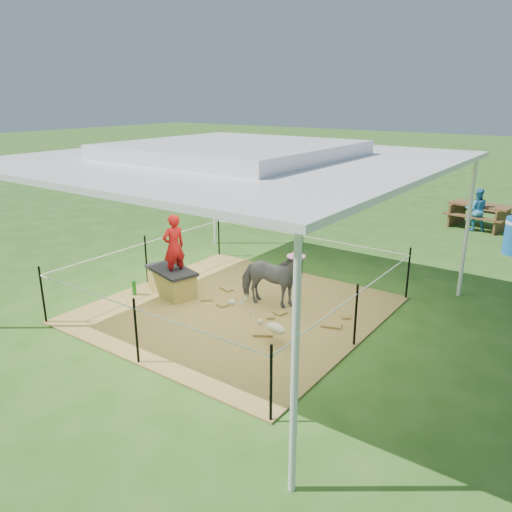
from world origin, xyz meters
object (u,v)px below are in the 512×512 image
Objects in this scene: green_bottle at (134,288)px; picnic_table_near at (479,216)px; foal at (276,327)px; pony at (270,279)px; straw_bale at (172,283)px; woman at (174,241)px; distant_person at (476,210)px.

picnic_table_near is (4.05, 9.18, 0.17)m from green_bottle.
picnic_table_near is (0.83, 9.22, 0.04)m from foal.
pony is at bearing 140.61° from foal.
straw_bale is 0.84× the size of pony.
picnic_table_near is (3.40, 8.73, -0.74)m from woman.
straw_bale is 0.84× the size of distant_person.
woman is at bearing 0.00° from straw_bale.
foal is (0.85, -1.10, -0.24)m from pony.
straw_bale is at bearing 39.29° from green_bottle.
green_bottle is at bearing -140.71° from straw_bale.
straw_bale is 9.02m from distant_person.
distant_person is (1.67, 7.71, 0.06)m from pony.
woman is at bearing -177.91° from foal.
pony reaches higher than green_bottle.
distant_person is (-0.01, -0.41, 0.25)m from picnic_table_near.
woman reaches higher than distant_person.
woman is at bearing 34.70° from green_bottle.
pony is at bearing 18.44° from straw_bale.
straw_bale is 2.71m from foal.
straw_bale is 0.83× the size of woman.
pony reaches higher than picnic_table_near.
pony reaches higher than foal.
green_bottle is 0.17× the size of picnic_table_near.
pony is at bearing -92.82° from picnic_table_near.
distant_person is at bearing 173.93° from woman.
woman is 1.01× the size of distant_person.
woman reaches higher than foal.
picnic_table_near reaches higher than straw_bale.
distant_person is (4.04, 8.77, 0.42)m from green_bottle.
green_bottle is 9.66m from distant_person.
distant_person is (3.49, 8.32, 0.34)m from straw_bale.
woman is (0.10, 0.00, 0.83)m from straw_bale.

